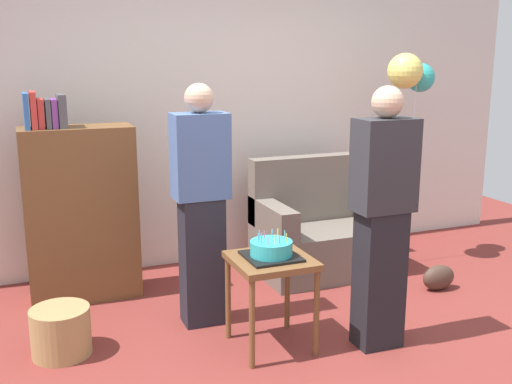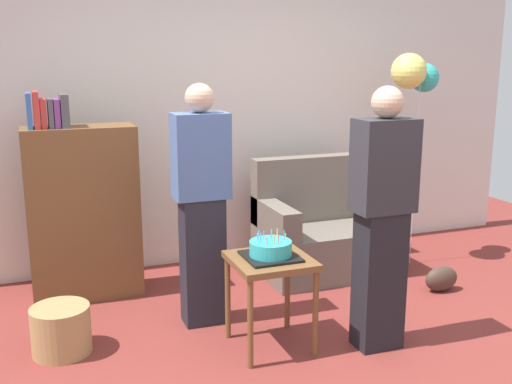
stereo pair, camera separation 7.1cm
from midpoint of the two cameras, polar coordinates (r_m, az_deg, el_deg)
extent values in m
plane|color=maroon|center=(3.82, 7.05, -15.34)|extent=(8.00, 8.00, 0.00)
cube|color=silver|center=(5.28, -3.03, 7.96)|extent=(6.00, 0.10, 2.70)
cube|color=#6B6056|center=(5.11, 7.09, -5.48)|extent=(1.10, 0.70, 0.40)
cube|color=#6B6056|center=(5.21, 5.86, 0.39)|extent=(1.10, 0.16, 0.56)
cube|color=#6B6056|center=(4.82, 2.24, -2.53)|extent=(0.16, 0.70, 0.24)
cube|color=#6B6056|center=(5.25, 11.73, -1.52)|extent=(0.16, 0.70, 0.24)
cube|color=brown|center=(4.64, -15.68, -1.96)|extent=(0.80, 0.36, 1.30)
cube|color=#3366B7|center=(4.50, -20.39, 7.29)|extent=(0.04, 0.26, 0.25)
cube|color=red|center=(4.50, -19.79, 7.39)|extent=(0.04, 0.25, 0.26)
cube|color=red|center=(4.50, -19.18, 7.11)|extent=(0.04, 0.22, 0.20)
cube|color=#4C4C51|center=(4.51, -18.57, 7.15)|extent=(0.03, 0.24, 0.20)
cube|color=#7F3D93|center=(4.51, -18.03, 7.17)|extent=(0.04, 0.23, 0.20)
cube|color=#4C4C51|center=(4.51, -17.37, 7.42)|extent=(0.05, 0.25, 0.23)
cube|color=brown|center=(3.69, 1.94, -6.57)|extent=(0.48, 0.48, 0.04)
cylinder|color=brown|center=(3.55, 0.04, -12.52)|extent=(0.04, 0.04, 0.55)
cylinder|color=brown|center=(3.71, 6.24, -11.46)|extent=(0.04, 0.04, 0.55)
cylinder|color=brown|center=(3.91, -2.18, -10.05)|extent=(0.04, 0.04, 0.55)
cylinder|color=brown|center=(4.06, 3.52, -9.22)|extent=(0.04, 0.04, 0.55)
cube|color=black|center=(3.68, 1.94, -6.16)|extent=(0.32, 0.32, 0.02)
cylinder|color=#2DB2B7|center=(3.67, 1.95, -5.37)|extent=(0.26, 0.26, 0.09)
cylinder|color=#66B2E5|center=(3.67, 3.25, -4.13)|extent=(0.01, 0.01, 0.06)
cylinder|color=#F2CC4C|center=(3.69, 2.59, -3.99)|extent=(0.01, 0.01, 0.06)
cylinder|color=#66B2E5|center=(3.71, 2.04, -3.98)|extent=(0.01, 0.01, 0.06)
cylinder|color=#EA668C|center=(3.70, 1.30, -4.08)|extent=(0.01, 0.01, 0.05)
cylinder|color=#66B2E5|center=(3.67, 0.81, -4.11)|extent=(0.01, 0.01, 0.06)
cylinder|color=#66B2E5|center=(3.63, 0.70, -4.36)|extent=(0.01, 0.01, 0.05)
cylinder|color=#66B2E5|center=(3.60, 1.00, -4.44)|extent=(0.01, 0.01, 0.06)
cylinder|color=#EA668C|center=(3.57, 1.62, -4.70)|extent=(0.01, 0.01, 0.05)
cylinder|color=#F2CC4C|center=(3.58, 2.31, -4.54)|extent=(0.01, 0.01, 0.06)
cylinder|color=#EA668C|center=(3.60, 2.73, -4.53)|extent=(0.01, 0.01, 0.05)
cylinder|color=#F2CC4C|center=(3.63, 3.39, -4.39)|extent=(0.01, 0.01, 0.06)
cube|color=#23232D|center=(4.10, -4.59, -6.54)|extent=(0.28, 0.20, 0.88)
cube|color=#4C6BA3|center=(3.92, -4.78, 3.44)|extent=(0.36, 0.22, 0.56)
sphere|color=#D1A889|center=(3.88, -4.88, 8.92)|extent=(0.19, 0.19, 0.19)
cube|color=black|center=(3.84, 12.15, -8.18)|extent=(0.28, 0.20, 0.88)
cube|color=#2D2D33|center=(3.64, 12.68, 2.46)|extent=(0.36, 0.22, 0.56)
sphere|color=#D1A889|center=(3.60, 12.98, 8.35)|extent=(0.19, 0.19, 0.19)
cylinder|color=#A88451|center=(3.95, -17.58, -12.41)|extent=(0.36, 0.36, 0.30)
ellipsoid|color=#473328|center=(4.94, 17.63, -7.88)|extent=(0.28, 0.14, 0.20)
cylinder|color=silver|center=(5.32, 15.25, 1.37)|extent=(0.00, 0.00, 1.56)
sphere|color=#2DADA8|center=(5.37, 16.13, 10.42)|extent=(0.25, 0.25, 0.25)
sphere|color=#E5D666|center=(5.17, 14.75, 11.09)|extent=(0.29, 0.29, 0.29)
camera|label=1|loc=(0.04, -89.47, 0.12)|focal=41.98mm
camera|label=2|loc=(0.04, 90.53, -0.12)|focal=41.98mm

